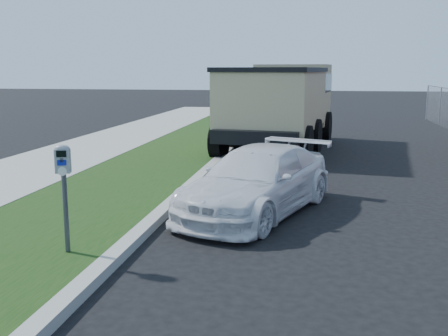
# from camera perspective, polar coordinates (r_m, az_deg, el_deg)

# --- Properties ---
(ground) EXTENTS (120.00, 120.00, 0.00)m
(ground) POSITION_cam_1_polar(r_m,az_deg,el_deg) (7.97, 8.83, -8.73)
(ground) COLOR black
(ground) RESTS_ON ground
(streetside) EXTENTS (6.12, 50.00, 0.15)m
(streetside) POSITION_cam_1_polar(r_m,az_deg,el_deg) (11.36, -20.31, -3.04)
(streetside) COLOR gray
(streetside) RESTS_ON ground
(parking_meter) EXTENTS (0.23, 0.18, 1.50)m
(parking_meter) POSITION_cam_1_polar(r_m,az_deg,el_deg) (7.42, -17.06, -0.71)
(parking_meter) COLOR #3F4247
(parking_meter) RESTS_ON ground
(white_wagon) EXTENTS (3.03, 4.51, 1.21)m
(white_wagon) POSITION_cam_1_polar(r_m,az_deg,el_deg) (9.76, 3.80, -1.32)
(white_wagon) COLOR white
(white_wagon) RESTS_ON ground
(dump_truck) EXTENTS (3.67, 7.46, 2.81)m
(dump_truck) POSITION_cam_1_polar(r_m,az_deg,el_deg) (17.81, 6.27, 7.24)
(dump_truck) COLOR black
(dump_truck) RESTS_ON ground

